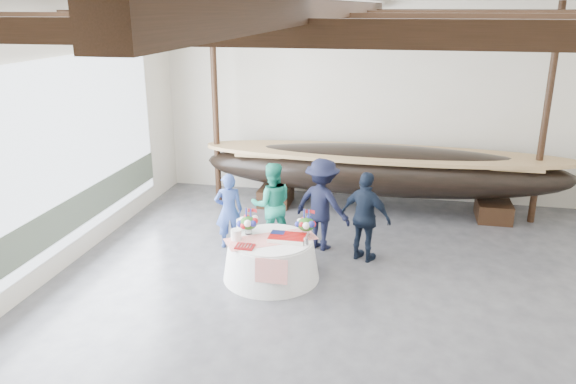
# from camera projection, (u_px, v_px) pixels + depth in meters

# --- Properties ---
(floor) EXTENTS (10.00, 12.00, 0.01)m
(floor) POSITION_uv_depth(u_px,v_px,m) (341.00, 326.00, 8.11)
(floor) COLOR #3D3D42
(floor) RESTS_ON ground
(wall_back) EXTENTS (10.00, 0.02, 4.50)m
(wall_back) POSITION_uv_depth(u_px,v_px,m) (374.00, 103.00, 12.97)
(wall_back) COLOR silver
(wall_back) RESTS_ON ground
(wall_left) EXTENTS (0.02, 12.00, 4.50)m
(wall_left) POSITION_uv_depth(u_px,v_px,m) (12.00, 158.00, 8.36)
(wall_left) COLOR silver
(wall_left) RESTS_ON ground
(pavilion_structure) EXTENTS (9.80, 11.76, 4.50)m
(pavilion_structure) POSITION_uv_depth(u_px,v_px,m) (357.00, 37.00, 7.62)
(pavilion_structure) COLOR black
(pavilion_structure) RESTS_ON ground
(open_bay) EXTENTS (0.03, 7.00, 3.20)m
(open_bay) POSITION_uv_depth(u_px,v_px,m) (58.00, 167.00, 9.41)
(open_bay) COLOR silver
(open_bay) RESTS_ON ground
(longboat_display) EXTENTS (8.05, 1.61, 1.51)m
(longboat_display) POSITION_uv_depth(u_px,v_px,m) (382.00, 170.00, 12.34)
(longboat_display) COLOR black
(longboat_display) RESTS_ON ground
(banquet_table) EXTENTS (1.63, 1.63, 0.70)m
(banquet_table) POSITION_uv_depth(u_px,v_px,m) (271.00, 258.00, 9.47)
(banquet_table) COLOR silver
(banquet_table) RESTS_ON ground
(tabletop_items) EXTENTS (1.57, 1.26, 0.40)m
(tabletop_items) POSITION_uv_depth(u_px,v_px,m) (274.00, 228.00, 9.44)
(tabletop_items) COLOR red
(tabletop_items) RESTS_ON banquet_table
(guest_woman_blue) EXTENTS (0.62, 0.52, 1.46)m
(guest_woman_blue) POSITION_uv_depth(u_px,v_px,m) (229.00, 211.00, 10.58)
(guest_woman_blue) COLOR navy
(guest_woman_blue) RESTS_ON ground
(guest_woman_teal) EXTENTS (0.96, 0.85, 1.64)m
(guest_woman_teal) POSITION_uv_depth(u_px,v_px,m) (272.00, 204.00, 10.64)
(guest_woman_teal) COLOR #1C9578
(guest_woman_teal) RESTS_ON ground
(guest_man_left) EXTENTS (1.30, 1.05, 1.75)m
(guest_man_left) POSITION_uv_depth(u_px,v_px,m) (322.00, 204.00, 10.47)
(guest_man_left) COLOR black
(guest_man_left) RESTS_ON ground
(guest_man_right) EXTENTS (1.05, 0.77, 1.66)m
(guest_man_right) POSITION_uv_depth(u_px,v_px,m) (366.00, 217.00, 9.98)
(guest_man_right) COLOR black
(guest_man_right) RESTS_ON ground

